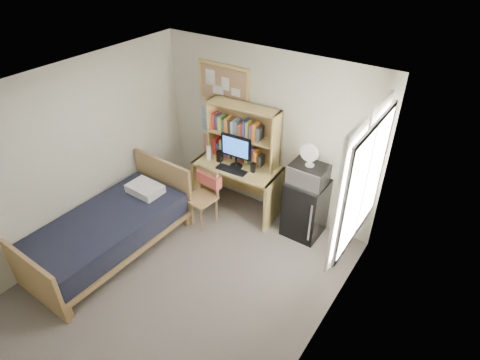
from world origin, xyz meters
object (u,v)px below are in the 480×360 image
Objects in this scene: desk_chair at (201,198)px; desk_fan at (311,155)px; monitor at (236,152)px; desk at (238,187)px; speaker_right at (253,168)px; bulletin_board at (224,85)px; bed at (109,235)px; microwave at (309,174)px; speaker_left at (220,156)px; mini_fridge at (305,208)px.

desk_chair is 1.83m from desk_fan.
monitor is 1.19m from desk_fan.
speaker_right reaches higher than desk.
bulletin_board reaches higher than desk.
speaker_right is at bearing -173.70° from desk_fan.
speaker_right is 0.49× the size of desk_fan.
bulletin_board is 1.04m from monitor.
speaker_right reaches higher than bed.
microwave is 1.61× the size of desk_fan.
speaker_left reaches higher than speaker_right.
bed is 4.35× the size of microwave.
bed is at bearing -127.75° from speaker_right.
bulletin_board is 1.62m from desk.
bulletin_board is at bearing 170.28° from microwave.
mini_fridge is 1.72× the size of monitor.
speaker_left is (0.65, 1.78, 0.63)m from bed.
desk_chair is (-0.28, -0.61, 0.03)m from desk.
speaker_right is at bearing -173.70° from microwave.
bulletin_board is 2.99× the size of desk_fan.
desk_chair is 0.94m from speaker_right.
desk_chair is at bearing -155.10° from microwave.
speaker_right is at bearing -0.00° from monitor.
bulletin_board is 1.04× the size of desk_chair.
bulletin_board is 5.05× the size of speaker_left.
desk_fan is (0.86, 0.09, 0.45)m from speaker_right.
bulletin_board is 2.77m from bed.
desk_chair is at bearing -91.82° from speaker_left.
microwave is (1.45, 0.12, 0.13)m from speaker_left.
monitor reaches higher than speaker_left.
bulletin_board is at bearing 170.96° from mini_fridge.
monitor is at bearing -174.38° from desk_fan.
desk is 0.67m from desk_chair.
speaker_left is at bearing 180.00° from monitor.
microwave is (1.65, -0.29, -0.86)m from bulletin_board.
bulletin_board is 0.43× the size of bed.
desk is 1.16m from mini_fridge.
mini_fridge is at bearing 2.93° from monitor.
monitor is 2.85× the size of speaker_left.
desk_fan is (2.10, 1.91, 1.06)m from bed.
desk is 0.60m from speaker_left.
desk_fan is (1.15, 0.11, 0.26)m from monitor.
mini_fridge is at bearing -0.03° from desk.
desk_fan reaches higher than speaker_right.
bulletin_board reaches higher than speaker_left.
desk_fan is at bearing -10.04° from bulletin_board.
bed is at bearing -137.43° from desk_fan.
desk_fan reaches higher than mini_fridge.
bulletin_board is 2.22m from mini_fridge.
microwave reaches higher than desk.
desk is 0.58m from speaker_right.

